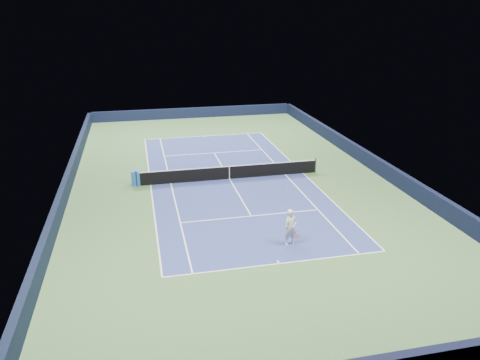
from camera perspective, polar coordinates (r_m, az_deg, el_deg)
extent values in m
plane|color=#3A5D33|center=(32.97, -1.30, 0.13)|extent=(40.00, 40.00, 0.00)
cube|color=black|center=(51.68, -5.71, 8.16)|extent=(22.00, 0.35, 1.10)
cube|color=black|center=(36.37, 15.67, 2.23)|extent=(0.35, 40.00, 1.10)
cube|color=black|center=(32.58, -20.31, -0.41)|extent=(0.35, 40.00, 1.10)
cube|color=navy|center=(32.97, -1.30, 0.14)|extent=(10.97, 23.77, 0.01)
cube|color=white|center=(44.15, -4.37, 5.36)|extent=(10.97, 0.08, 0.00)
cube|color=white|center=(22.52, 4.80, -10.12)|extent=(10.97, 0.08, 0.00)
cube|color=white|center=(34.40, 7.69, 0.84)|extent=(0.08, 23.77, 0.00)
cube|color=white|center=(32.42, -10.84, -0.59)|extent=(0.08, 23.77, 0.00)
cube|color=white|center=(33.97, 5.52, 0.67)|extent=(0.08, 23.77, 0.00)
cube|color=white|center=(32.47, -8.43, -0.41)|extent=(0.08, 23.77, 0.00)
cube|color=white|center=(38.94, -3.17, 3.33)|extent=(8.23, 0.08, 0.00)
cube|color=white|center=(27.20, 1.38, -4.41)|extent=(8.23, 0.08, 0.00)
cube|color=white|center=(32.97, -1.30, 0.15)|extent=(0.08, 12.80, 0.00)
cube|color=white|center=(44.01, -4.34, 5.31)|extent=(0.08, 0.30, 0.00)
cube|color=white|center=(22.64, 4.69, -9.94)|extent=(0.08, 0.30, 0.00)
cylinder|color=black|center=(32.23, -12.53, 0.16)|extent=(0.10, 0.10, 1.07)
cylinder|color=black|center=(34.55, 9.16, 1.77)|extent=(0.10, 0.10, 1.07)
cube|color=black|center=(32.82, -1.30, 0.88)|extent=(12.80, 0.03, 0.91)
cube|color=white|center=(32.66, -1.31, 1.69)|extent=(12.80, 0.04, 0.06)
cube|color=white|center=(32.82, -1.30, 0.88)|extent=(0.05, 0.04, 0.91)
cube|color=#1C59AC|center=(32.47, -12.53, 0.26)|extent=(0.67, 0.62, 1.02)
cube|color=silver|center=(32.49, -12.01, 0.20)|extent=(0.02, 0.45, 0.45)
imported|color=silver|center=(23.81, 6.19, -5.77)|extent=(0.78, 0.59, 1.92)
cylinder|color=pink|center=(23.98, 6.94, -6.31)|extent=(0.03, 0.03, 0.32)
cylinder|color=black|center=(24.09, 6.91, -6.82)|extent=(0.32, 0.02, 0.32)
cylinder|color=pink|center=(24.09, 6.91, -6.82)|extent=(0.34, 0.03, 0.34)
sphere|color=#B1D42C|center=(24.00, 5.82, -0.98)|extent=(0.07, 0.07, 0.07)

